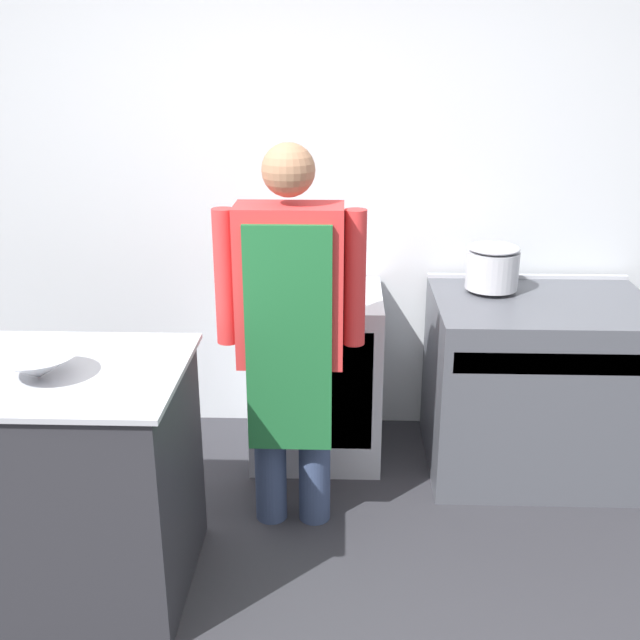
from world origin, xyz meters
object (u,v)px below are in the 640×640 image
object	(u,v)px
stove	(536,385)
fridge_unit	(317,374)
mixing_bowl	(37,366)
stock_pot	(493,266)
person_cook	(290,322)

from	to	relation	value
stove	fridge_unit	size ratio (longest dim) A/B	1.20
mixing_bowl	stock_pot	bearing A→B (deg)	33.62
stove	person_cook	world-z (taller)	person_cook
person_cook	stock_pot	distance (m)	1.15
person_cook	stock_pot	xyz separation A→B (m)	(0.94, 0.66, 0.07)
mixing_bowl	stock_pot	distance (m)	2.14
stove	person_cook	xyz separation A→B (m)	(-1.18, -0.52, 0.50)
stock_pot	mixing_bowl	bearing A→B (deg)	-146.38
fridge_unit	mixing_bowl	world-z (taller)	mixing_bowl
stove	mixing_bowl	xyz separation A→B (m)	(-2.02, -1.05, 0.53)
fridge_unit	person_cook	distance (m)	0.82
mixing_bowl	stock_pot	world-z (taller)	stock_pot
fridge_unit	stove	bearing A→B (deg)	-5.91
person_cook	fridge_unit	bearing A→B (deg)	82.07
fridge_unit	mixing_bowl	size ratio (longest dim) A/B	3.07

